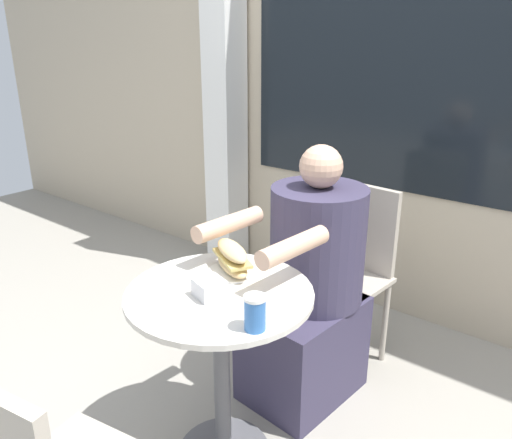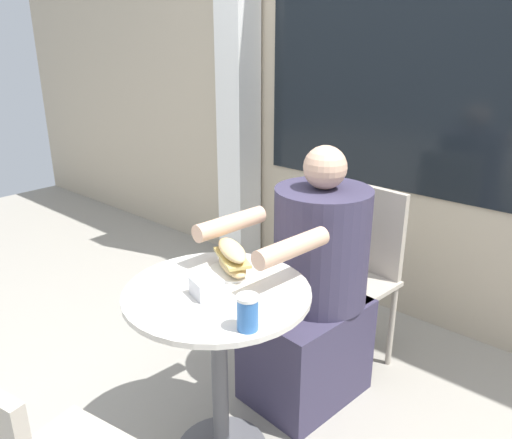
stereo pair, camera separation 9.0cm
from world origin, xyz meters
name	(u,v)px [view 1 (the left image)]	position (x,y,z in m)	size (l,w,h in m)	color
storefront_wall	(411,61)	(0.00, 1.47, 1.40)	(8.00, 0.09, 2.80)	#B7A88E
lattice_pillar	(225,90)	(-1.13, 1.31, 1.20)	(0.20, 0.20, 2.40)	silver
cafe_table	(221,340)	(0.00, 0.00, 0.51)	(0.64, 0.64, 0.71)	beige
diner_chair	(352,259)	(0.04, 0.88, 0.52)	(0.41, 0.41, 0.87)	#ADA393
seated_diner	(309,295)	(0.03, 0.53, 0.48)	(0.44, 0.73, 1.12)	#38334C
sandwich_on_plate	(232,260)	(-0.06, 0.13, 0.76)	(0.23, 0.18, 0.11)	white
drink_cup	(255,313)	(0.24, -0.11, 0.76)	(0.07, 0.07, 0.11)	#336BB7
napkin_box	(210,289)	(0.00, -0.05, 0.74)	(0.11, 0.11, 0.06)	silver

